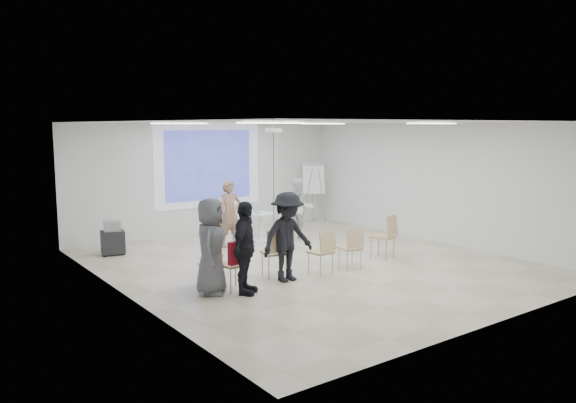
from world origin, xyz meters
TOP-DOWN VIEW (x-y plane):
  - floor at (0.00, 0.00)m, footprint 8.00×9.00m
  - ceiling at (0.00, 0.00)m, footprint 8.00×9.00m
  - wall_back at (0.00, 4.55)m, footprint 8.00×0.10m
  - wall_left at (-4.05, 0.00)m, footprint 0.10×9.00m
  - wall_right at (4.05, 0.00)m, footprint 0.10×9.00m
  - projection_halo at (0.00, 4.49)m, footprint 3.20×0.01m
  - projection_image at (0.00, 4.47)m, footprint 2.60×0.01m
  - pedestal_table at (0.38, 2.48)m, footprint 0.78×0.78m
  - player_left at (-0.53, 2.46)m, footprint 0.68×0.47m
  - player_right at (1.37, 2.19)m, footprint 1.02×0.92m
  - controller_left at (-0.35, 2.71)m, footprint 0.04×0.11m
  - controller_right at (1.19, 2.44)m, footprint 0.08×0.14m
  - chair_far_left at (-2.58, -0.36)m, footprint 0.46×0.48m
  - chair_left_mid at (-2.30, -0.76)m, footprint 0.46×0.49m
  - chair_left_inner at (-1.25, -0.51)m, footprint 0.55×0.57m
  - chair_center at (-0.35, -0.86)m, footprint 0.45×0.48m
  - chair_right_inner at (0.38, -0.89)m, footprint 0.46×0.49m
  - chair_right_far at (1.60, -0.67)m, footprint 0.59×0.62m
  - red_jacket at (-2.30, -0.90)m, footprint 0.43×0.13m
  - laptop at (-1.23, -0.41)m, footprint 0.40×0.33m
  - audience_left at (-2.27, -1.04)m, footprint 1.25×1.22m
  - audience_mid at (-1.18, -0.81)m, footprint 1.26×0.70m
  - audience_outer at (-2.74, -0.67)m, footprint 1.06×1.10m
  - flipchart_easel at (3.22, 3.90)m, footprint 0.72×0.57m
  - av_cart at (-3.12, 3.32)m, footprint 0.60×0.52m
  - ceiling_projector at (0.10, 1.49)m, footprint 0.30×0.25m
  - fluor_panel_nw at (-2.00, 2.00)m, footprint 1.20×0.30m
  - fluor_panel_ne at (2.00, 2.00)m, footprint 1.20×0.30m
  - fluor_panel_sw at (-2.00, -1.50)m, footprint 1.20×0.30m
  - fluor_panel_se at (2.00, -1.50)m, footprint 1.20×0.30m

SIDE VIEW (x-z plane):
  - floor at x=0.00m, z-range -0.10..0.00m
  - av_cart at x=-3.12m, z-range -0.03..0.74m
  - pedestal_table at x=0.38m, z-range 0.04..0.81m
  - chair_far_left at x=-2.58m, z-range 0.07..0.88m
  - chair_right_inner at x=0.38m, z-range 0.08..0.93m
  - laptop at x=-1.23m, z-range 0.50..0.53m
  - chair_center at x=-0.35m, z-range 0.08..0.96m
  - chair_left_mid at x=-2.30m, z-range 0.08..1.00m
  - chair_left_inner at x=-1.25m, z-range 0.09..1.05m
  - chair_right_far at x=1.60m, z-range 0.09..1.08m
  - red_jacket at x=-2.30m, z-range 0.52..0.92m
  - player_right at x=1.37m, z-range 0.00..1.75m
  - player_left at x=-0.53m, z-range 0.00..1.84m
  - audience_left at x=-2.27m, z-range 0.00..1.88m
  - audience_outer at x=-2.74m, z-range 0.00..1.90m
  - audience_mid at x=-1.18m, z-range 0.00..1.93m
  - controller_right at x=1.19m, z-range 1.16..1.21m
  - controller_left at x=-0.35m, z-range 1.19..1.23m
  - flipchart_easel at x=3.22m, z-range 0.43..2.22m
  - wall_back at x=0.00m, z-range 0.00..3.00m
  - wall_left at x=-4.05m, z-range 0.00..3.00m
  - wall_right at x=4.05m, z-range 0.00..3.00m
  - projection_halo at x=0.00m, z-range 0.70..3.00m
  - projection_image at x=0.00m, z-range 0.90..2.80m
  - ceiling_projector at x=0.10m, z-range 1.19..4.19m
  - fluor_panel_nw at x=-2.00m, z-range 2.96..2.98m
  - fluor_panel_ne at x=2.00m, z-range 2.96..2.98m
  - fluor_panel_sw at x=-2.00m, z-range 2.96..2.98m
  - fluor_panel_se at x=2.00m, z-range 2.96..2.98m
  - ceiling at x=0.00m, z-range 3.00..3.10m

